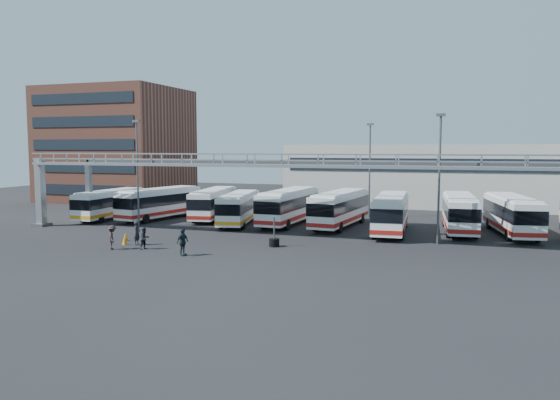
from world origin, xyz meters
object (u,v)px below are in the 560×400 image
(pedestrian_b, at_px, (145,238))
(cone_right, at_px, (125,241))
(light_pole_back, at_px, (370,165))
(pedestrian_d, at_px, (183,242))
(bus_1, at_px, (160,202))
(light_pole_mid, at_px, (439,172))
(bus_5, at_px, (340,207))
(light_pole_left, at_px, (137,167))
(bus_2, at_px, (214,203))
(bus_6, at_px, (391,212))
(bus_0, at_px, (111,203))
(bus_7, at_px, (460,212))
(tire_stack, at_px, (274,242))
(cone_left, at_px, (125,237))
(bus_3, at_px, (239,207))
(pedestrian_c, at_px, (112,237))
(bus_4, at_px, (289,205))
(bus_8, at_px, (512,214))
(pedestrian_a, at_px, (137,233))

(pedestrian_b, distance_m, cone_right, 2.91)
(light_pole_back, relative_size, pedestrian_d, 5.23)
(light_pole_back, height_order, bus_1, light_pole_back)
(light_pole_mid, relative_size, bus_5, 0.89)
(light_pole_left, xyz_separation_m, light_pole_mid, (28.00, -1.00, 0.00))
(bus_1, bearing_deg, bus_2, 29.34)
(bus_6, relative_size, cone_right, 17.67)
(bus_0, height_order, bus_5, bus_5)
(light_pole_mid, relative_size, bus_0, 0.99)
(pedestrian_b, bearing_deg, cone_right, 84.74)
(bus_7, bearing_deg, tire_stack, -142.29)
(bus_2, bearing_deg, pedestrian_d, -80.02)
(light_pole_left, xyz_separation_m, pedestrian_d, (11.27, -11.61, -4.75))
(cone_left, bearing_deg, light_pole_back, 53.28)
(bus_3, height_order, cone_right, bus_3)
(cone_right, bearing_deg, light_pole_left, 117.47)
(cone_left, xyz_separation_m, cone_right, (0.94, -1.48, -0.01))
(pedestrian_c, xyz_separation_m, tire_stack, (11.04, 5.04, -0.53))
(bus_4, bearing_deg, bus_7, 3.06)
(bus_6, height_order, cone_left, bus_6)
(cone_left, height_order, tire_stack, tire_stack)
(bus_3, height_order, bus_4, bus_4)
(bus_1, height_order, bus_6, bus_6)
(bus_5, bearing_deg, light_pole_mid, -30.41)
(light_pole_back, bearing_deg, bus_4, -128.43)
(light_pole_left, bearing_deg, bus_7, 11.55)
(bus_3, distance_m, cone_left, 12.95)
(light_pole_left, relative_size, pedestrian_b, 6.27)
(bus_2, relative_size, bus_7, 0.97)
(light_pole_back, xyz_separation_m, pedestrian_b, (-12.63, -24.36, -4.91))
(bus_8, xyz_separation_m, pedestrian_c, (-28.71, -17.08, -0.96))
(cone_right, height_order, tire_stack, tire_stack)
(light_pole_mid, distance_m, pedestrian_b, 23.18)
(light_pole_left, distance_m, pedestrian_c, 13.25)
(bus_8, distance_m, cone_left, 32.97)
(bus_1, relative_size, bus_3, 1.06)
(bus_2, xyz_separation_m, bus_3, (4.11, -2.82, -0.05))
(light_pole_left, height_order, bus_2, light_pole_left)
(bus_7, height_order, pedestrian_d, bus_7)
(light_pole_back, bearing_deg, cone_left, -126.72)
(pedestrian_d, height_order, cone_right, pedestrian_d)
(pedestrian_c, bearing_deg, cone_left, -15.63)
(pedestrian_a, distance_m, cone_left, 2.47)
(bus_1, relative_size, pedestrian_d, 5.73)
(bus_8, distance_m, pedestrian_b, 31.06)
(pedestrian_a, height_order, pedestrian_d, pedestrian_d)
(light_pole_mid, distance_m, light_pole_back, 17.00)
(bus_6, bearing_deg, pedestrian_d, -133.10)
(light_pole_back, distance_m, bus_4, 11.20)
(bus_5, relative_size, pedestrian_d, 5.85)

